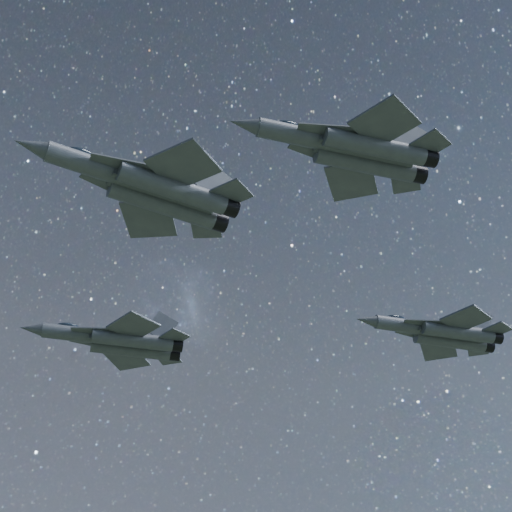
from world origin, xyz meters
TOP-DOWN VIEW (x-y plane):
  - jet_lead at (-16.58, -1.03)m, footprint 18.69×12.98m
  - jet_left at (-6.18, 24.44)m, footprint 17.71×11.68m
  - jet_right at (-5.91, -12.91)m, footprint 16.69×11.13m
  - jet_slot at (20.01, 2.44)m, footprint 16.28×10.80m

SIDE VIEW (x-z plane):
  - jet_lead at x=-16.58m, z-range 146.36..151.06m
  - jet_right at x=-5.91m, z-range 147.44..151.67m
  - jet_slot at x=20.01m, z-range 148.13..152.28m
  - jet_left at x=-6.18m, z-range 148.47..153.00m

